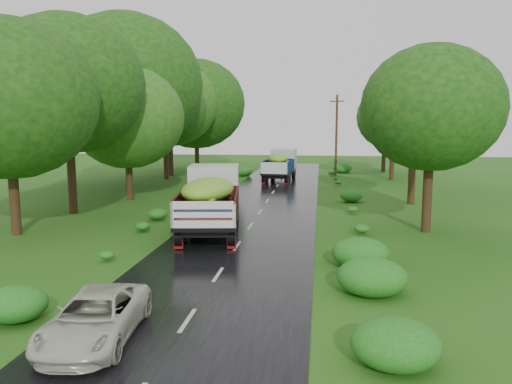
% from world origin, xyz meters
% --- Properties ---
extents(ground, '(120.00, 120.00, 0.00)m').
position_xyz_m(ground, '(0.00, 0.00, 0.00)').
color(ground, '#1A4E10').
rests_on(ground, ground).
extents(road, '(6.50, 80.00, 0.02)m').
position_xyz_m(road, '(0.00, 5.00, 0.01)').
color(road, black).
rests_on(road, ground).
extents(road_lines, '(0.12, 69.60, 0.00)m').
position_xyz_m(road_lines, '(0.00, 6.00, 0.02)').
color(road_lines, '#BFB78C').
rests_on(road_lines, road).
extents(truck_near, '(3.48, 7.43, 3.00)m').
position_xyz_m(truck_near, '(-1.65, 6.44, 1.70)').
color(truck_near, black).
rests_on(truck_near, ground).
extents(truck_far, '(2.72, 6.52, 2.68)m').
position_xyz_m(truck_far, '(-0.07, 27.50, 1.51)').
color(truck_far, black).
rests_on(truck_far, ground).
extents(car, '(2.23, 4.22, 1.13)m').
position_xyz_m(car, '(-1.87, -5.43, 0.58)').
color(car, beige).
rests_on(car, road).
extents(utility_pole, '(1.25, 0.60, 7.50)m').
position_xyz_m(utility_pole, '(4.79, 28.78, 3.86)').
color(utility_pole, '#382616').
rests_on(utility_pole, ground).
extents(trees_left, '(6.95, 35.82, 10.31)m').
position_xyz_m(trees_left, '(-10.56, 21.92, 6.86)').
color(trees_left, black).
rests_on(trees_left, ground).
extents(trees_right, '(4.91, 32.02, 7.79)m').
position_xyz_m(trees_right, '(9.28, 21.55, 5.64)').
color(trees_right, black).
rests_on(trees_right, ground).
extents(shrubs, '(11.90, 44.00, 0.70)m').
position_xyz_m(shrubs, '(0.00, 14.00, 0.35)').
color(shrubs, '#1C5C15').
rests_on(shrubs, ground).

